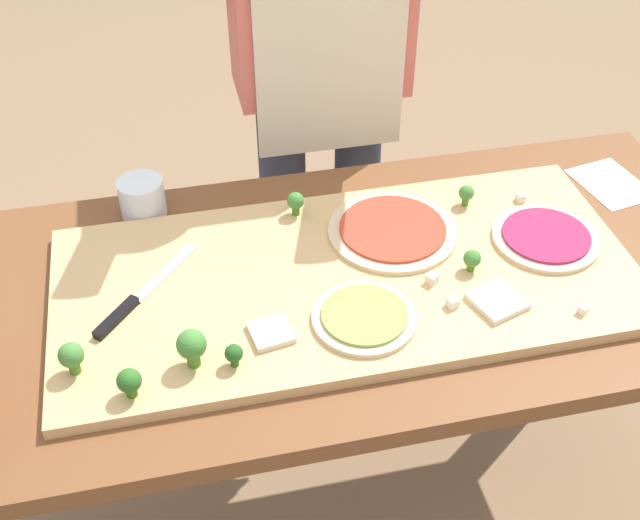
# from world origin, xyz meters

# --- Properties ---
(ground_plane) EXTENTS (8.00, 8.00, 0.00)m
(ground_plane) POSITION_xyz_m (0.00, 0.00, 0.00)
(ground_plane) COLOR #896B4C
(prep_table) EXTENTS (1.57, 0.75, 0.79)m
(prep_table) POSITION_xyz_m (0.00, 0.00, 0.67)
(prep_table) COLOR brown
(prep_table) RESTS_ON ground
(cutting_board) EXTENTS (1.12, 0.52, 0.02)m
(cutting_board) POSITION_xyz_m (-0.03, -0.01, 0.80)
(cutting_board) COLOR tan
(cutting_board) RESTS_ON prep_table
(chefs_knife) EXTENTS (0.20, 0.24, 0.02)m
(chefs_knife) POSITION_xyz_m (-0.43, -0.01, 0.82)
(chefs_knife) COLOR #B7BABF
(chefs_knife) RESTS_ON cutting_board
(pizza_whole_beet_magenta) EXTENTS (0.21, 0.21, 0.02)m
(pizza_whole_beet_magenta) POSITION_xyz_m (0.39, 0.00, 0.82)
(pizza_whole_beet_magenta) COLOR beige
(pizza_whole_beet_magenta) RESTS_ON cutting_board
(pizza_whole_tomato_red) EXTENTS (0.26, 0.26, 0.02)m
(pizza_whole_tomato_red) POSITION_xyz_m (0.09, 0.09, 0.82)
(pizza_whole_tomato_red) COLOR beige
(pizza_whole_tomato_red) RESTS_ON cutting_board
(pizza_whole_pesto_green) EXTENTS (0.19, 0.19, 0.02)m
(pizza_whole_pesto_green) POSITION_xyz_m (-0.03, -0.14, 0.82)
(pizza_whole_pesto_green) COLOR beige
(pizza_whole_pesto_green) RESTS_ON cutting_board
(pizza_slice_near_right) EXTENTS (0.08, 0.08, 0.01)m
(pizza_slice_near_right) POSITION_xyz_m (-0.20, -0.14, 0.82)
(pizza_slice_near_right) COLOR beige
(pizza_slice_near_right) RESTS_ON cutting_board
(pizza_slice_near_left) EXTENTS (0.11, 0.11, 0.01)m
(pizza_slice_near_left) POSITION_xyz_m (0.22, -0.15, 0.82)
(pizza_slice_near_left) COLOR beige
(pizza_slice_near_left) RESTS_ON cutting_board
(broccoli_floret_front_left) EXTENTS (0.04, 0.04, 0.05)m
(broccoli_floret_front_left) POSITION_xyz_m (-0.09, 0.20, 0.84)
(broccoli_floret_front_left) COLOR #487A23
(broccoli_floret_front_left) RESTS_ON cutting_board
(broccoli_floret_center_right) EXTENTS (0.04, 0.04, 0.06)m
(broccoli_floret_center_right) POSITION_xyz_m (-0.53, -0.15, 0.85)
(broccoli_floret_center_right) COLOR #487A23
(broccoli_floret_center_right) RESTS_ON cutting_board
(broccoli_floret_front_mid) EXTENTS (0.03, 0.03, 0.05)m
(broccoli_floret_front_mid) POSITION_xyz_m (0.27, 0.15, 0.84)
(broccoli_floret_front_mid) COLOR #487A23
(broccoli_floret_front_mid) RESTS_ON cutting_board
(broccoli_floret_back_left) EXTENTS (0.03, 0.03, 0.04)m
(broccoli_floret_back_left) POSITION_xyz_m (-0.27, -0.20, 0.84)
(broccoli_floret_back_left) COLOR #2C5915
(broccoli_floret_back_left) RESTS_ON cutting_board
(broccoli_floret_back_right) EXTENTS (0.05, 0.05, 0.07)m
(broccoli_floret_back_right) POSITION_xyz_m (-0.34, -0.18, 0.85)
(broccoli_floret_back_right) COLOR #487A23
(broccoli_floret_back_right) RESTS_ON cutting_board
(broccoli_floret_front_right) EXTENTS (0.03, 0.03, 0.05)m
(broccoli_floret_front_right) POSITION_xyz_m (0.21, -0.05, 0.84)
(broccoli_floret_front_right) COLOR #487A23
(broccoli_floret_front_right) RESTS_ON cutting_board
(broccoli_floret_back_mid) EXTENTS (0.04, 0.04, 0.06)m
(broccoli_floret_back_mid) POSITION_xyz_m (-0.44, -0.23, 0.84)
(broccoli_floret_back_mid) COLOR #366618
(broccoli_floret_back_mid) RESTS_ON cutting_board
(cheese_crumble_a) EXTENTS (0.03, 0.03, 0.02)m
(cheese_crumble_a) POSITION_xyz_m (0.12, -0.07, 0.82)
(cheese_crumble_a) COLOR silver
(cheese_crumble_a) RESTS_ON cutting_board
(cheese_crumble_b) EXTENTS (0.02, 0.02, 0.02)m
(cheese_crumble_b) POSITION_xyz_m (0.14, -0.14, 0.82)
(cheese_crumble_b) COLOR white
(cheese_crumble_b) RESTS_ON cutting_board
(cheese_crumble_c) EXTENTS (0.02, 0.02, 0.02)m
(cheese_crumble_c) POSITION_xyz_m (0.39, 0.14, 0.82)
(cheese_crumble_c) COLOR silver
(cheese_crumble_c) RESTS_ON cutting_board
(cheese_crumble_d) EXTENTS (0.02, 0.02, 0.02)m
(cheese_crumble_d) POSITION_xyz_m (0.36, -0.21, 0.82)
(cheese_crumble_d) COLOR white
(cheese_crumble_d) RESTS_ON cutting_board
(flour_cup) EXTENTS (0.10, 0.10, 0.08)m
(flour_cup) POSITION_xyz_m (-0.40, 0.30, 0.82)
(flour_cup) COLOR white
(flour_cup) RESTS_ON prep_table
(recipe_note) EXTENTS (0.16, 0.19, 0.00)m
(recipe_note) POSITION_xyz_m (0.64, 0.18, 0.79)
(recipe_note) COLOR white
(recipe_note) RESTS_ON prep_table
(cook_center) EXTENTS (0.54, 0.39, 1.67)m
(cook_center) POSITION_xyz_m (0.05, 0.55, 1.00)
(cook_center) COLOR #333847
(cook_center) RESTS_ON ground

